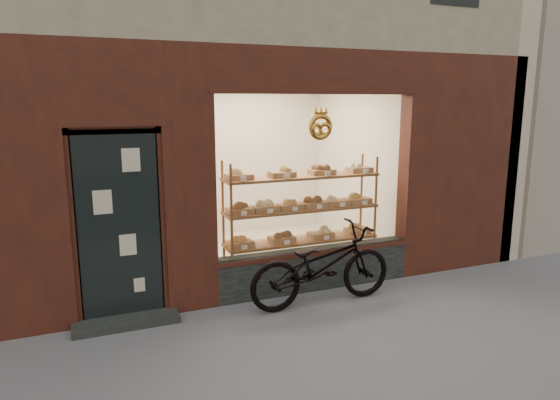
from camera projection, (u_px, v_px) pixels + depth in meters
name	position (u px, v px, depth m)	size (l,w,h in m)	color
ground	(372.00, 373.00, 4.61)	(90.00, 90.00, 0.00)	slate
display_shelf	(302.00, 218.00, 6.92)	(2.20, 0.45, 1.70)	brown
bicycle	(322.00, 266.00, 6.09)	(0.65, 1.87, 0.98)	black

